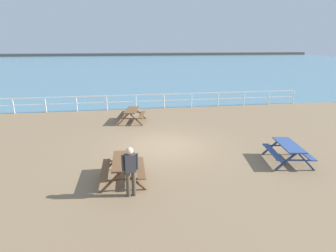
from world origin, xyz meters
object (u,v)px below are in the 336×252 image
picnic_table_mid_centre (288,149)px  visitor (130,169)px  picnic_table_near_left (132,113)px  picnic_table_near_right (123,165)px

picnic_table_mid_centre → visitor: size_ratio=1.22×
picnic_table_near_left → picnic_table_near_right: 7.56m
picnic_table_near_right → visitor: size_ratio=1.10×
visitor → picnic_table_mid_centre: bearing=95.3°
picnic_table_near_right → picnic_table_mid_centre: size_ratio=0.90×
picnic_table_near_left → visitor: bearing=-170.8°
picnic_table_near_left → picnic_table_mid_centre: bearing=-127.8°
visitor → picnic_table_near_left: bearing=169.1°
picnic_table_near_left → picnic_table_mid_centre: 9.29m
picnic_table_near_left → picnic_table_near_right: (-0.55, -7.54, 0.00)m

